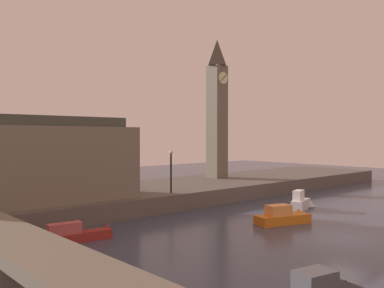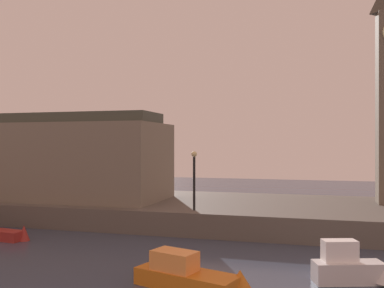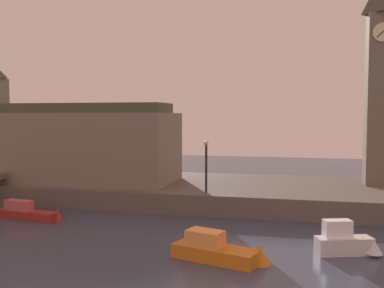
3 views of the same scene
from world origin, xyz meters
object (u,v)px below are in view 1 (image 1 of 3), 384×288
boat_ferry_white (302,202)px  streetlamp (171,166)px  boat_patrol_orange (286,216)px  parliament_hall (13,161)px  clock_tower (217,107)px  boat_dinghy_red (79,234)px

boat_ferry_white → streetlamp: bearing=139.3°
boat_patrol_orange → boat_ferry_white: bearing=22.8°
parliament_hall → boat_patrol_orange: parliament_hall is taller
parliament_hall → boat_ferry_white: parliament_hall is taller
boat_patrol_orange → boat_ferry_white: boat_ferry_white is taller
streetlamp → clock_tower: bearing=27.7°
clock_tower → boat_ferry_white: clock_tower is taller
streetlamp → parliament_hall: bearing=165.6°
boat_patrol_orange → boat_ferry_white: (5.89, 2.48, 0.15)m
streetlamp → boat_ferry_white: (8.81, -7.59, -3.22)m
boat_patrol_orange → clock_tower: bearing=60.0°
clock_tower → parliament_hall: clock_tower is taller
parliament_hall → boat_ferry_white: (21.24, -10.79, -4.07)m
parliament_hall → boat_patrol_orange: (15.35, -13.26, -4.22)m
parliament_hall → boat_dinghy_red: (1.25, -7.80, -4.27)m
parliament_hall → boat_ferry_white: bearing=-26.9°
clock_tower → parliament_hall: bearing=-172.2°
clock_tower → streetlamp: 15.49m
streetlamp → boat_dinghy_red: bearing=-157.6°
clock_tower → boat_ferry_white: bearing=-104.8°
clock_tower → boat_patrol_orange: (-9.64, -16.66, -9.58)m
streetlamp → boat_ferry_white: streetlamp is taller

